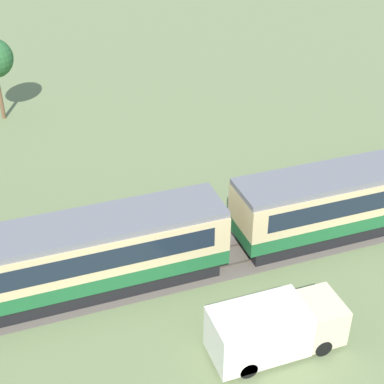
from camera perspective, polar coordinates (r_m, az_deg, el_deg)
name	(u,v)px	position (r m, az deg, el deg)	size (l,w,h in m)	color
passenger_train	(234,222)	(30.27, 4.07, -2.93)	(86.90, 3.13, 3.92)	#1E6033
railway_track	(101,285)	(30.00, -8.84, -8.95)	(136.44, 3.60, 0.04)	#665B51
delivery_truck_cream	(275,328)	(26.03, 8.01, -12.93)	(5.91, 2.26, 2.43)	beige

